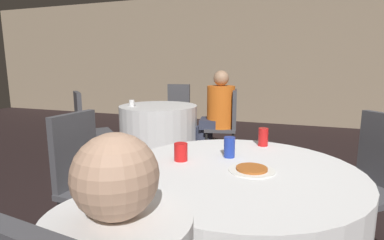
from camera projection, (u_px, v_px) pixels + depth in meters
name	position (u px, v px, depth m)	size (l,w,h in m)	color
wall_back	(290.00, 58.00, 6.25)	(16.00, 0.06, 2.80)	gray
table_near	(237.00, 231.00, 1.65)	(1.27, 1.27, 0.72)	white
table_far	(159.00, 131.00, 4.13)	(1.06, 1.06, 0.72)	white
chair_near_west	(85.00, 171.00, 2.02)	(0.43, 0.43, 0.95)	#47474C
chair_near_northeast	(375.00, 172.00, 2.00)	(0.56, 0.56, 0.95)	#47474C
chair_far_north	(178.00, 108.00, 5.00)	(0.44, 0.44, 0.95)	#47474C
chair_far_southwest	(86.00, 123.00, 3.68)	(0.57, 0.57, 0.95)	#47474C
chair_far_east	(228.00, 119.00, 3.97)	(0.47, 0.47, 0.95)	#47474C
person_orange_shirt	(216.00, 115.00, 3.98)	(0.52, 0.40, 1.20)	#33384C
pizza_plate_near	(252.00, 169.00, 1.55)	(0.24, 0.24, 0.02)	white
soda_can_red	(263.00, 137.00, 2.03)	(0.07, 0.07, 0.12)	red
soda_can_blue	(229.00, 147.00, 1.77)	(0.07, 0.07, 0.12)	#1E38A5
cup_near	(181.00, 152.00, 1.71)	(0.08, 0.08, 0.10)	red
cup_far	(132.00, 103.00, 3.96)	(0.07, 0.07, 0.09)	white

